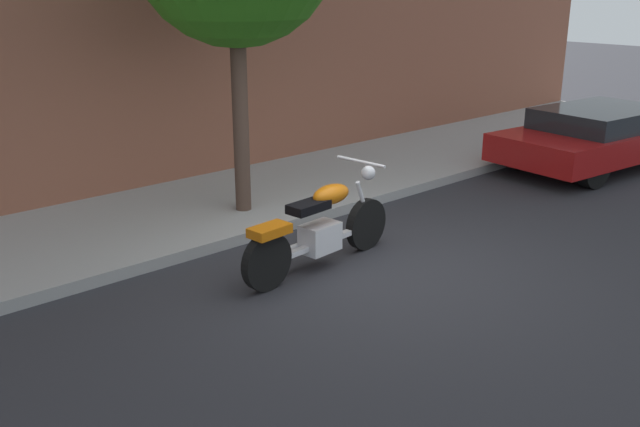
{
  "coord_description": "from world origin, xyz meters",
  "views": [
    {
      "loc": [
        -5.38,
        -5.01,
        3.08
      ],
      "look_at": [
        -0.47,
        0.44,
        0.64
      ],
      "focal_mm": 39.55,
      "sensor_mm": 36.0,
      "label": 1
    }
  ],
  "objects": [
    {
      "name": "parked_car_red",
      "position": [
        6.18,
        0.58,
        0.55
      ],
      "size": [
        4.31,
        2.13,
        1.03
      ],
      "color": "black",
      "rests_on": "ground"
    },
    {
      "name": "motorcycle",
      "position": [
        -0.48,
        0.44,
        0.46
      ],
      "size": [
        2.24,
        0.7,
        1.12
      ],
      "color": "black",
      "rests_on": "ground"
    },
    {
      "name": "sidewalk",
      "position": [
        0.0,
        2.94,
        0.07
      ],
      "size": [
        22.61,
        2.68,
        0.14
      ],
      "primitive_type": "cube",
      "color": "#949494",
      "rests_on": "ground"
    },
    {
      "name": "ground_plane",
      "position": [
        0.0,
        0.0,
        0.0
      ],
      "size": [
        60.0,
        60.0,
        0.0
      ],
      "primitive_type": "plane",
      "color": "#28282D"
    }
  ]
}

